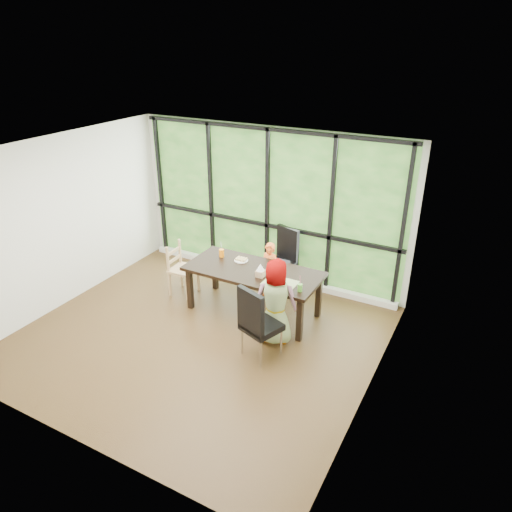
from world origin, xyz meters
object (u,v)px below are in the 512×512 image
(chair_interior_leather, at_px, (262,322))
(plate_far, at_px, (241,260))
(chair_end_beech, at_px, (183,269))
(plate_near, at_px, (279,283))
(green_cup, at_px, (300,288))
(chair_window_leather, at_px, (280,260))
(child_older, at_px, (274,301))
(tissue_box, at_px, (260,274))
(child_toddler, at_px, (270,270))
(orange_cup, at_px, (222,253))
(dining_table, at_px, (253,291))

(chair_interior_leather, distance_m, plate_far, 1.49)
(chair_end_beech, bearing_deg, plate_near, -98.93)
(green_cup, bearing_deg, chair_window_leather, 126.59)
(chair_interior_leather, height_order, child_older, child_older)
(green_cup, bearing_deg, tissue_box, 169.85)
(plate_near, bearing_deg, child_toddler, 125.05)
(chair_interior_leather, relative_size, child_toddler, 1.11)
(plate_near, bearing_deg, chair_window_leather, 115.12)
(chair_interior_leather, relative_size, chair_end_beech, 1.20)
(plate_near, bearing_deg, tissue_box, 168.75)
(child_toddler, bearing_deg, chair_end_beech, -149.15)
(orange_cup, bearing_deg, dining_table, -14.25)
(plate_far, bearing_deg, child_older, -37.17)
(child_toddler, bearing_deg, green_cup, -36.05)
(orange_cup, bearing_deg, plate_far, 2.83)
(orange_cup, distance_m, green_cup, 1.63)
(child_older, distance_m, tissue_box, 0.59)
(plate_far, bearing_deg, dining_table, -30.43)
(plate_near, height_order, tissue_box, tissue_box)
(chair_window_leather, height_order, chair_end_beech, chair_window_leather)
(chair_interior_leather, height_order, chair_end_beech, chair_interior_leather)
(chair_window_leather, distance_m, tissue_box, 1.09)
(green_cup, relative_size, tissue_box, 0.92)
(dining_table, distance_m, green_cup, 1.02)
(child_toddler, xyz_separation_m, plate_far, (-0.32, -0.37, 0.27))
(tissue_box, bearing_deg, chair_interior_leather, -61.26)
(chair_interior_leather, distance_m, orange_cup, 1.73)
(chair_interior_leather, distance_m, child_toddler, 1.62)
(plate_near, xyz_separation_m, green_cup, (0.35, -0.05, 0.05))
(orange_cup, height_order, tissue_box, orange_cup)
(child_older, relative_size, tissue_box, 10.73)
(dining_table, bearing_deg, tissue_box, -36.04)
(chair_end_beech, distance_m, plate_near, 1.90)
(orange_cup, relative_size, tissue_box, 1.07)
(child_toddler, relative_size, child_older, 0.76)
(tissue_box, bearing_deg, plate_far, 147.36)
(chair_end_beech, bearing_deg, orange_cup, -76.26)
(chair_window_leather, bearing_deg, plate_far, -97.52)
(child_toddler, relative_size, tissue_box, 8.13)
(child_toddler, xyz_separation_m, tissue_box, (0.20, -0.71, 0.32))
(chair_window_leather, bearing_deg, plate_near, -46.52)
(plate_near, xyz_separation_m, tissue_box, (-0.35, 0.07, 0.04))
(chair_window_leather, distance_m, plate_far, 0.82)
(green_cup, height_order, tissue_box, green_cup)
(chair_interior_leather, xyz_separation_m, plate_far, (-0.95, 1.12, 0.22))
(dining_table, distance_m, plate_near, 0.70)
(dining_table, relative_size, chair_end_beech, 2.33)
(green_cup, bearing_deg, chair_interior_leather, -111.57)
(chair_end_beech, relative_size, plate_near, 4.12)
(chair_window_leather, bearing_deg, child_older, -48.89)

